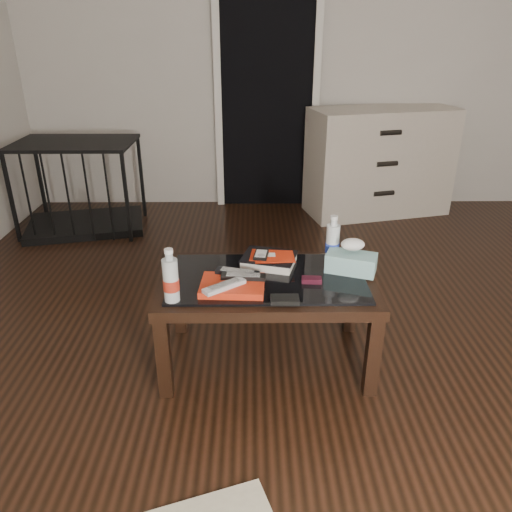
{
  "coord_description": "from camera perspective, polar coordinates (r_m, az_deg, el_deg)",
  "views": [
    {
      "loc": [
        -0.53,
        -2.0,
        1.53
      ],
      "look_at": [
        -0.51,
        0.1,
        0.55
      ],
      "focal_mm": 35.0,
      "sensor_mm": 36.0,
      "label": 1
    }
  ],
  "objects": [
    {
      "name": "dvd_mailers",
      "position": [
        2.42,
        1.62,
        0.08
      ],
      "size": [
        0.2,
        0.16,
        0.01
      ],
      "primitive_type": "cube",
      "rotation": [
        0.0,
        0.0,
        -0.12
      ],
      "color": "red",
      "rests_on": "textbook"
    },
    {
      "name": "dresser",
      "position": [
        4.5,
        13.88,
        10.4
      ],
      "size": [
        1.28,
        0.77,
        0.9
      ],
      "rotation": [
        0.0,
        0.0,
        0.24
      ],
      "color": "beige",
      "rests_on": "ground"
    },
    {
      "name": "pet_crate",
      "position": [
        4.28,
        -19.2,
        5.93
      ],
      "size": [
        1.01,
        0.78,
        0.71
      ],
      "rotation": [
        0.0,
        0.0,
        0.22
      ],
      "color": "black",
      "rests_on": "ground"
    },
    {
      "name": "remote_silver",
      "position": [
        2.16,
        -3.64,
        -3.41
      ],
      "size": [
        0.19,
        0.16,
        0.02
      ],
      "primitive_type": "cube",
      "rotation": [
        0.0,
        0.0,
        0.65
      ],
      "color": "silver",
      "rests_on": "magazines"
    },
    {
      "name": "water_bottle_right",
      "position": [
        2.45,
        8.76,
        1.94
      ],
      "size": [
        0.07,
        0.07,
        0.24
      ],
      "primitive_type": "cylinder",
      "rotation": [
        0.0,
        0.0,
        0.08
      ],
      "color": "silver",
      "rests_on": "coffee_table"
    },
    {
      "name": "wallet",
      "position": [
        2.12,
        3.31,
        -5.0
      ],
      "size": [
        0.12,
        0.07,
        0.02
      ],
      "primitive_type": "cube",
      "rotation": [
        0.0,
        0.0,
        0.01
      ],
      "color": "black",
      "rests_on": "coffee_table"
    },
    {
      "name": "coffee_table",
      "position": [
        2.35,
        1.29,
        -3.78
      ],
      "size": [
        1.0,
        0.6,
        0.46
      ],
      "color": "black",
      "rests_on": "ground"
    },
    {
      "name": "magazines",
      "position": [
        2.21,
        -2.71,
        -3.39
      ],
      "size": [
        0.29,
        0.23,
        0.03
      ],
      "primitive_type": "cube",
      "rotation": [
        0.0,
        0.0,
        -0.06
      ],
      "color": "red",
      "rests_on": "coffee_table"
    },
    {
      "name": "ipod",
      "position": [
        2.4,
        0.58,
        0.15
      ],
      "size": [
        0.08,
        0.11,
        0.02
      ],
      "primitive_type": "cube",
      "rotation": [
        0.0,
        0.0,
        -0.15
      ],
      "color": "black",
      "rests_on": "dvd_mailers"
    },
    {
      "name": "remote_black_front",
      "position": [
        2.23,
        -1.46,
        -2.33
      ],
      "size": [
        0.2,
        0.07,
        0.02
      ],
      "primitive_type": "cube",
      "rotation": [
        0.0,
        0.0,
        -0.08
      ],
      "color": "black",
      "rests_on": "magazines"
    },
    {
      "name": "ground",
      "position": [
        2.57,
        11.82,
        -12.06
      ],
      "size": [
        5.0,
        5.0,
        0.0
      ],
      "primitive_type": "plane",
      "color": "black",
      "rests_on": "ground"
    },
    {
      "name": "textbook",
      "position": [
        2.43,
        1.51,
        -0.47
      ],
      "size": [
        0.29,
        0.26,
        0.05
      ],
      "primitive_type": "cube",
      "rotation": [
        0.0,
        0.0,
        -0.27
      ],
      "color": "black",
      "rests_on": "coffee_table"
    },
    {
      "name": "remote_black_back",
      "position": [
        2.27,
        -2.15,
        -1.85
      ],
      "size": [
        0.21,
        0.1,
        0.02
      ],
      "primitive_type": "cube",
      "rotation": [
        0.0,
        0.0,
        -0.28
      ],
      "color": "black",
      "rests_on": "magazines"
    },
    {
      "name": "flip_phone",
      "position": [
        2.28,
        6.37,
        -2.73
      ],
      "size": [
        0.09,
        0.05,
        0.02
      ],
      "primitive_type": "cube",
      "rotation": [
        0.0,
        0.0,
        -0.07
      ],
      "color": "black",
      "rests_on": "coffee_table"
    },
    {
      "name": "doorway",
      "position": [
        4.5,
        1.26,
        18.53
      ],
      "size": [
        0.9,
        0.08,
        2.07
      ],
      "color": "black",
      "rests_on": "ground"
    },
    {
      "name": "tissue_box",
      "position": [
        2.39,
        10.81,
        -0.77
      ],
      "size": [
        0.26,
        0.19,
        0.09
      ],
      "primitive_type": "cube",
      "rotation": [
        0.0,
        0.0,
        -0.35
      ],
      "color": "teal",
      "rests_on": "coffee_table"
    },
    {
      "name": "water_bottle_left",
      "position": [
        2.1,
        -9.75,
        -2.18
      ],
      "size": [
        0.08,
        0.08,
        0.24
      ],
      "primitive_type": "cylinder",
      "rotation": [
        0.0,
        0.0,
        -0.34
      ],
      "color": "#B3BBBE",
      "rests_on": "coffee_table"
    }
  ]
}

